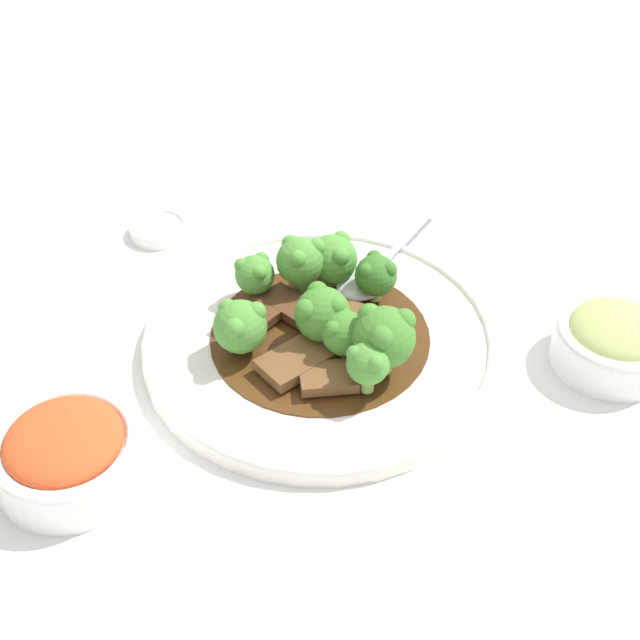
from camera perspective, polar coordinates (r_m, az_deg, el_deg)
The scene contains 20 objects.
ground_plane at distance 0.81m, azimuth 0.00°, elevation -1.81°, with size 4.00×4.00×0.00m, color white.
main_plate at distance 0.80m, azimuth 0.00°, elevation -1.28°, with size 0.32×0.32×0.02m.
beef_strip_0 at distance 0.81m, azimuth -4.23°, elevation 0.33°, with size 0.07×0.07×0.01m.
beef_strip_1 at distance 0.76m, azimuth -1.31°, elevation -2.48°, with size 0.08×0.06×0.01m.
beef_strip_2 at distance 0.81m, azimuth -1.44°, elevation 0.63°, with size 0.06×0.08×0.01m.
beef_strip_3 at distance 0.80m, azimuth 2.57°, elevation 0.09°, with size 0.07×0.07×0.01m.
beef_strip_4 at distance 0.75m, azimuth 0.55°, elevation -3.71°, with size 0.05×0.04×0.01m.
broccoli_floret_0 at distance 0.76m, azimuth -5.10°, elevation -0.46°, with size 0.05×0.05×0.05m.
broccoli_floret_1 at distance 0.72m, azimuth 3.09°, elevation -2.76°, with size 0.04×0.04×0.05m.
broccoli_floret_2 at distance 0.76m, azimuth 1.57°, elevation -0.79°, with size 0.04×0.04×0.05m.
broccoli_floret_3 at distance 0.74m, azimuth 4.12°, elevation -1.06°, with size 0.05×0.05×0.06m.
broccoli_floret_4 at distance 0.83m, azimuth 0.81°, elevation 4.00°, with size 0.05×0.05×0.05m.
broccoli_floret_5 at distance 0.82m, azimuth 3.61°, elevation 2.92°, with size 0.04×0.04×0.05m.
broccoli_floret_6 at distance 0.82m, azimuth -1.17°, elevation 3.86°, with size 0.05×0.05×0.06m.
broccoli_floret_7 at distance 0.82m, azimuth -4.20°, elevation 2.97°, with size 0.04×0.04×0.04m.
broccoli_floret_8 at distance 0.77m, azimuth -0.01°, elevation 0.41°, with size 0.05×0.05×0.05m.
serving_spoon at distance 0.85m, azimuth 3.31°, elevation 3.05°, with size 0.17×0.15×0.01m.
side_bowl_kimchi at distance 0.72m, azimuth -15.89°, elevation -8.15°, with size 0.12×0.12×0.05m.
side_bowl_appetizer at distance 0.82m, azimuth 18.30°, elevation -1.24°, with size 0.10×0.10×0.05m.
sauce_dish at distance 0.96m, azimuth -10.30°, elevation 5.79°, with size 0.06×0.06×0.01m.
Camera 1 is at (-0.17, -0.57, 0.55)m, focal length 50.00 mm.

